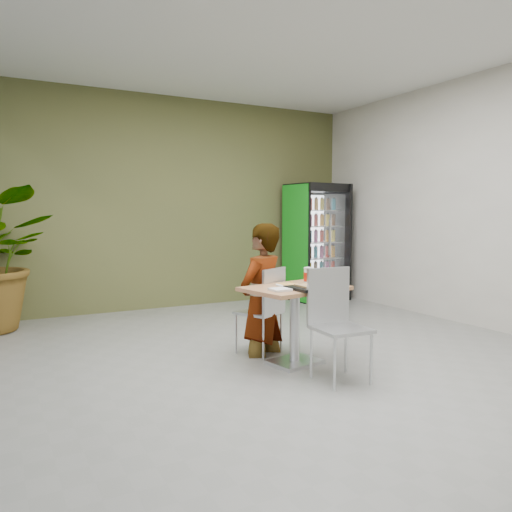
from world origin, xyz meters
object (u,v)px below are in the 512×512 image
object	(u,v)px
soda_cup	(308,276)
beverage_fridge	(317,242)
cafeteria_tray	(315,287)
chair_far	(266,304)
chair_near	(334,314)
dining_table	(295,309)
seated_woman	(261,303)

from	to	relation	value
soda_cup	beverage_fridge	xyz separation A→B (m)	(2.06, 2.81, 0.13)
cafeteria_tray	beverage_fridge	distance (m)	3.79
chair_far	cafeteria_tray	bearing A→B (deg)	75.45
chair_far	beverage_fridge	bearing A→B (deg)	-160.90
soda_cup	beverage_fridge	bearing A→B (deg)	53.75
chair_near	dining_table	bearing A→B (deg)	103.29
chair_far	soda_cup	size ratio (longest dim) A/B	5.37
dining_table	chair_near	xyz separation A→B (m)	(0.09, -0.50, 0.03)
dining_table	beverage_fridge	world-z (taller)	beverage_fridge
soda_cup	beverage_fridge	world-z (taller)	beverage_fridge
seated_woman	beverage_fridge	size ratio (longest dim) A/B	0.85
beverage_fridge	chair_near	bearing A→B (deg)	-128.76
dining_table	soda_cup	bearing A→B (deg)	20.75
beverage_fridge	cafeteria_tray	bearing A→B (deg)	-131.24
seated_woman	beverage_fridge	distance (m)	3.41
seated_woman	cafeteria_tray	bearing A→B (deg)	78.24
dining_table	soda_cup	distance (m)	0.37
dining_table	chair_near	distance (m)	0.51
chair_near	cafeteria_tray	world-z (taller)	chair_near
soda_cup	dining_table	bearing A→B (deg)	-159.25
dining_table	cafeteria_tray	size ratio (longest dim) A/B	2.20
chair_far	seated_woman	distance (m)	0.05
chair_far	seated_woman	bearing A→B (deg)	-64.99
cafeteria_tray	soda_cup	bearing A→B (deg)	67.02
chair_near	beverage_fridge	distance (m)	4.04
chair_near	soda_cup	xyz separation A→B (m)	(0.11, 0.58, 0.27)
seated_woman	beverage_fridge	world-z (taller)	beverage_fridge
cafeteria_tray	dining_table	bearing A→B (deg)	111.23
chair_far	soda_cup	bearing A→B (deg)	99.29
seated_woman	soda_cup	xyz separation A→B (m)	(0.31, -0.40, 0.31)
dining_table	beverage_fridge	size ratio (longest dim) A/B	0.54
seated_woman	dining_table	bearing A→B (deg)	75.59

